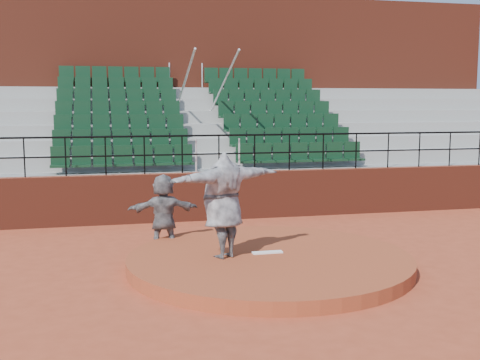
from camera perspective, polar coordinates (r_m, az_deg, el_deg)
name	(u,v)px	position (r m, az deg, el deg)	size (l,w,h in m)	color
ground	(269,268)	(11.81, 2.81, -8.29)	(90.00, 90.00, 0.00)	#9D3E23
pitchers_mound	(269,261)	(11.77, 2.81, -7.70)	(5.50, 5.50, 0.25)	#953E21
pitching_rubber	(267,252)	(11.88, 2.61, -6.87)	(0.60, 0.15, 0.03)	white
boundary_wall	(219,196)	(16.43, -2.00, -1.50)	(24.00, 0.30, 1.30)	maroon
wall_railing	(219,145)	(16.27, -2.02, 3.30)	(24.04, 0.05, 1.03)	black
seating_deck	(197,155)	(19.89, -4.05, 2.37)	(24.00, 5.97, 4.63)	gray
press_box_facade	(181,93)	(23.73, -5.64, 8.23)	(24.00, 3.00, 7.10)	maroon
pitcher	(223,205)	(11.36, -1.61, -2.39)	(2.48, 0.67, 2.02)	black
fielder	(164,212)	(13.16, -7.26, -3.00)	(1.53, 0.49, 1.66)	black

